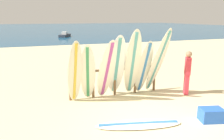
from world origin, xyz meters
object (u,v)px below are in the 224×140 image
at_px(surfboard_leaning_center_right, 133,64).
at_px(small_boat_offshore, 65,35).
at_px(surfboard_leaning_far_right, 158,62).
at_px(surfboard_lying_on_sand, 139,124).
at_px(surfboard_leaning_center_left, 107,70).
at_px(surfboard_leaning_center, 117,66).
at_px(beachgoer_standing, 187,71).
at_px(surfboard_leaning_left, 88,73).
at_px(surfboard_rack, 115,77).
at_px(surfboard_leaning_right, 144,68).
at_px(cooler_box, 211,115).
at_px(surfboard_leaning_far_left, 75,72).

height_order(surfboard_leaning_center_right, small_boat_offshore, surfboard_leaning_center_right).
distance_m(surfboard_leaning_far_right, surfboard_lying_on_sand, 2.78).
distance_m(surfboard_leaning_center_left, surfboard_leaning_center_right, 0.93).
height_order(surfboard_leaning_center, surfboard_leaning_center_right, surfboard_leaning_center_right).
relative_size(surfboard_leaning_center, beachgoer_standing, 1.41).
distance_m(surfboard_leaning_center, surfboard_leaning_far_right, 1.49).
bearing_deg(surfboard_leaning_far_right, surfboard_leaning_left, 175.94).
height_order(surfboard_rack, surfboard_leaning_center_right, surfboard_leaning_center_right).
distance_m(surfboard_lying_on_sand, small_boat_offshore, 27.63).
height_order(surfboard_leaning_right, surfboard_leaning_far_right, surfboard_leaning_far_right).
distance_m(surfboard_leaning_center_left, small_boat_offshore, 25.74).
distance_m(surfboard_leaning_center_right, cooler_box, 2.85).
distance_m(surfboard_leaning_far_left, cooler_box, 4.12).
xyz_separation_m(surfboard_rack, surfboard_leaning_left, (-1.03, -0.26, 0.29)).
height_order(surfboard_leaning_center_left, surfboard_leaning_right, surfboard_leaning_center_left).
bearing_deg(surfboard_leaning_center, cooler_box, -54.54).
distance_m(surfboard_leaning_right, small_boat_offshore, 25.50).
relative_size(surfboard_rack, cooler_box, 5.46).
bearing_deg(cooler_box, surfboard_leaning_center, 140.44).
bearing_deg(beachgoer_standing, surfboard_leaning_right, 160.49).
xyz_separation_m(surfboard_rack, small_boat_offshore, (1.32, 25.23, -0.42)).
height_order(surfboard_leaning_far_left, cooler_box, surfboard_leaning_far_left).
height_order(surfboard_rack, surfboard_leaning_center, surfboard_leaning_center).
height_order(surfboard_leaning_center, small_boat_offshore, surfboard_leaning_center).
bearing_deg(surfboard_leaning_far_left, small_boat_offshore, 83.80).
bearing_deg(surfboard_leaning_center_left, surfboard_leaning_left, 162.80).
distance_m(surfboard_leaning_left, surfboard_leaning_far_right, 2.49).
relative_size(surfboard_leaning_far_right, small_boat_offshore, 0.79).
xyz_separation_m(surfboard_leaning_left, surfboard_leaning_center, (1.00, 0.01, 0.14)).
distance_m(surfboard_leaning_far_right, beachgoer_standing, 1.13).
xyz_separation_m(surfboard_leaning_center_left, surfboard_lying_on_sand, (0.25, -1.92, -1.01)).
bearing_deg(surfboard_leaning_center_left, surfboard_rack, 45.32).
bearing_deg(beachgoer_standing, surfboard_rack, 162.47).
bearing_deg(surfboard_leaning_center_left, surfboard_leaning_far_left, 174.03).
height_order(surfboard_rack, surfboard_leaning_far_right, surfboard_leaning_far_right).
xyz_separation_m(beachgoer_standing, small_boat_offshore, (-1.14, 26.01, -0.61)).
bearing_deg(surfboard_leaning_center_left, surfboard_leaning_far_right, 0.23).
bearing_deg(surfboard_leaning_far_left, surfboard_rack, 13.02).
bearing_deg(surfboard_leaning_right, surfboard_lying_on_sand, -119.56).
height_order(surfboard_leaning_center, surfboard_lying_on_sand, surfboard_leaning_center).
bearing_deg(surfboard_leaning_center_left, small_boat_offshore, 86.08).
height_order(surfboard_leaning_far_right, cooler_box, surfboard_leaning_far_right).
bearing_deg(surfboard_rack, surfboard_leaning_far_left, -166.98).
height_order(surfboard_leaning_left, surfboard_lying_on_sand, surfboard_leaning_left).
distance_m(small_boat_offshore, cooler_box, 28.00).
bearing_deg(surfboard_leaning_center_right, surfboard_leaning_far_left, 177.18).
xyz_separation_m(surfboard_leaning_center, surfboard_lying_on_sand, (-0.16, -2.11, -1.07)).
relative_size(surfboard_lying_on_sand, small_boat_offshore, 0.76).
relative_size(surfboard_leaning_left, surfboard_leaning_center_left, 0.92).
relative_size(surfboard_rack, surfboard_leaning_right, 1.65).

